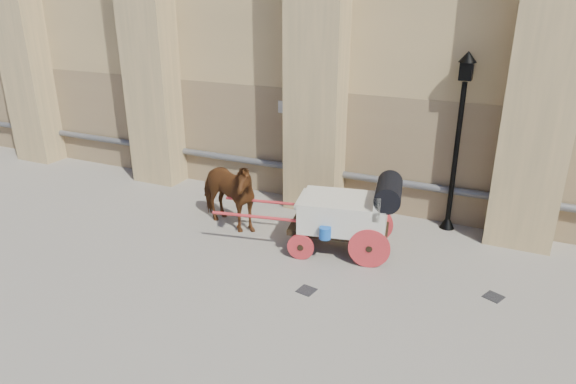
% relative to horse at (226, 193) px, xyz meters
% --- Properties ---
extents(ground, '(90.00, 90.00, 0.00)m').
position_rel_horse_xyz_m(ground, '(2.44, -1.52, -0.89)').
color(ground, gray).
rests_on(ground, ground).
extents(horse, '(2.30, 1.56, 1.78)m').
position_rel_horse_xyz_m(horse, '(0.00, 0.00, 0.00)').
color(horse, '#5E3112').
rests_on(horse, ground).
extents(carriage, '(4.14, 1.82, 1.76)m').
position_rel_horse_xyz_m(carriage, '(3.09, 0.02, 0.06)').
color(carriage, black).
rests_on(carriage, ground).
extents(street_lamp, '(0.39, 0.39, 4.17)m').
position_rel_horse_xyz_m(street_lamp, '(4.88, 2.17, 1.34)').
color(street_lamp, black).
rests_on(street_lamp, ground).
extents(drain_grate_near, '(0.37, 0.37, 0.01)m').
position_rel_horse_xyz_m(drain_grate_near, '(2.87, -1.84, -0.88)').
color(drain_grate_near, black).
rests_on(drain_grate_near, ground).
extents(drain_grate_far, '(0.42, 0.42, 0.01)m').
position_rel_horse_xyz_m(drain_grate_far, '(6.15, -0.57, -0.88)').
color(drain_grate_far, black).
rests_on(drain_grate_far, ground).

